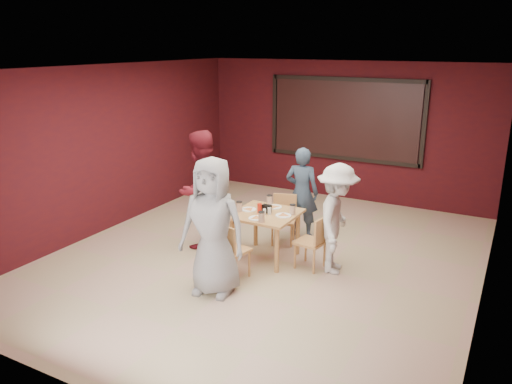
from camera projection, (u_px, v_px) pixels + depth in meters
The scene contains 11 objects.
floor at pixel (266, 257), 7.59m from camera, with size 7.00×7.00×0.00m, color tan.
window_blinds at pixel (344, 119), 10.02m from camera, with size 3.00×0.02×1.50m, color black.
dining_table at pixel (266, 218), 7.39m from camera, with size 0.92×0.92×0.87m.
chair_front at pixel (229, 248), 6.76m from camera, with size 0.46×0.46×0.81m.
chair_back at pixel (284, 216), 8.07m from camera, with size 0.47×0.47×0.78m.
chair_left at pixel (221, 219), 7.76m from camera, with size 0.53×0.53×0.89m.
chair_right at pixel (314, 239), 7.09m from camera, with size 0.43×0.43×0.79m.
diner_front at pixel (213, 227), 6.30m from camera, with size 0.88×0.57×1.81m, color gray.
diner_back at pixel (302, 193), 8.21m from camera, with size 0.56×0.36×1.52m, color #314358.
diner_left at pixel (200, 189), 7.81m from camera, with size 0.90×0.70×1.86m, color maroon.
diner_right at pixel (337, 219), 6.92m from camera, with size 1.01×0.58×1.57m, color silver.
Camera 1 is at (3.16, -6.22, 3.14)m, focal length 35.00 mm.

